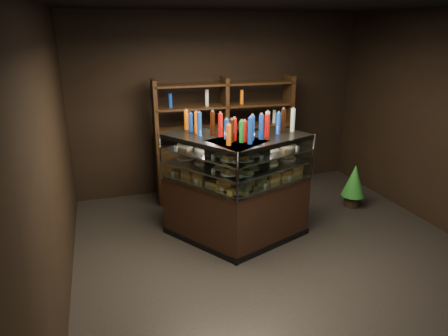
{
  "coord_description": "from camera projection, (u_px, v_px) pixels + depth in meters",
  "views": [
    {
      "loc": [
        -2.02,
        -4.04,
        2.73
      ],
      "look_at": [
        -0.6,
        0.41,
        1.09
      ],
      "focal_mm": 32.0,
      "sensor_mm": 36.0,
      "label": 1
    }
  ],
  "objects": [
    {
      "name": "ground",
      "position": [
        278.0,
        253.0,
        5.11
      ],
      "size": [
        5.0,
        5.0,
        0.0
      ],
      "primitive_type": "plane",
      "color": "black",
      "rests_on": "ground"
    },
    {
      "name": "room_shell",
      "position": [
        286.0,
        103.0,
        4.47
      ],
      "size": [
        5.02,
        5.02,
        3.01
      ],
      "color": "black",
      "rests_on": "ground"
    },
    {
      "name": "display_case",
      "position": [
        236.0,
        206.0,
        5.32
      ],
      "size": [
        1.94,
        1.47,
        1.45
      ],
      "rotation": [
        0.0,
        0.0,
        -0.32
      ],
      "color": "black",
      "rests_on": "ground"
    },
    {
      "name": "food_display",
      "position": [
        237.0,
        164.0,
        5.11
      ],
      "size": [
        1.59,
        1.11,
        0.45
      ],
      "color": "#AF6C3E",
      "rests_on": "display_case"
    },
    {
      "name": "bottles_top",
      "position": [
        237.0,
        126.0,
        4.96
      ],
      "size": [
        1.43,
        0.97,
        0.3
      ],
      "color": "silver",
      "rests_on": "display_case"
    },
    {
      "name": "potted_conifer",
      "position": [
        354.0,
        180.0,
        6.34
      ],
      "size": [
        0.37,
        0.37,
        0.79
      ],
      "rotation": [
        0.0,
        0.0,
        0.07
      ],
      "color": "black",
      "rests_on": "ground"
    },
    {
      "name": "back_shelving",
      "position": [
        225.0,
        161.0,
        6.74
      ],
      "size": [
        2.31,
        0.5,
        2.0
      ],
      "rotation": [
        0.0,
        0.0,
        -0.04
      ],
      "color": "black",
      "rests_on": "ground"
    }
  ]
}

